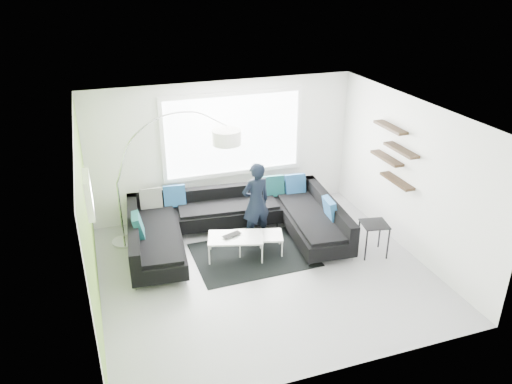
% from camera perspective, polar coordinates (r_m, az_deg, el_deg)
% --- Properties ---
extents(ground, '(5.50, 5.50, 0.00)m').
position_cam_1_polar(ground, '(8.77, 0.92, -8.98)').
color(ground, '#939399').
rests_on(ground, ground).
extents(room_shell, '(5.54, 5.04, 2.82)m').
position_cam_1_polar(room_shell, '(8.11, 0.77, 2.55)').
color(room_shell, white).
rests_on(room_shell, ground).
extents(sectional_sofa, '(4.10, 2.74, 0.84)m').
position_cam_1_polar(sectional_sofa, '(9.40, -2.33, -3.90)').
color(sectional_sofa, black).
rests_on(sectional_sofa, ground).
extents(rug, '(2.16, 1.58, 0.01)m').
position_cam_1_polar(rug, '(9.20, -0.31, -7.18)').
color(rug, black).
rests_on(rug, ground).
extents(coffee_table, '(1.41, 1.05, 0.41)m').
position_cam_1_polar(coffee_table, '(9.13, -0.91, -5.98)').
color(coffee_table, white).
rests_on(coffee_table, ground).
extents(arc_lamp, '(2.44, 1.18, 2.50)m').
position_cam_1_polar(arc_lamp, '(9.35, -15.61, 0.98)').
color(arc_lamp, silver).
rests_on(arc_lamp, ground).
extents(side_table, '(0.53, 0.53, 0.63)m').
position_cam_1_polar(side_table, '(9.33, 13.23, -5.22)').
color(side_table, black).
rests_on(side_table, ground).
extents(person, '(0.71, 0.59, 1.57)m').
position_cam_1_polar(person, '(9.35, -0.01, -1.17)').
color(person, black).
rests_on(person, ground).
extents(laptop, '(0.51, 0.47, 0.03)m').
position_cam_1_polar(laptop, '(8.94, -2.58, -5.09)').
color(laptop, black).
rests_on(laptop, coffee_table).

